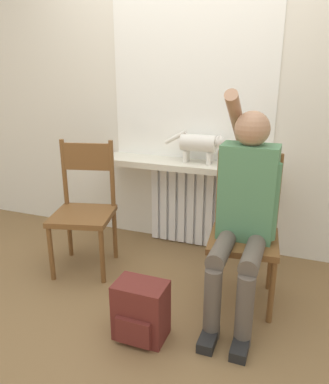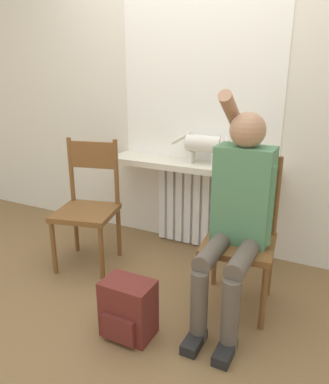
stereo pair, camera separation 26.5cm
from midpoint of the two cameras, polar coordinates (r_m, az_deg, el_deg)
name	(u,v)px [view 2 (the right image)]	position (r m, az deg, el deg)	size (l,w,h in m)	color
ground_plane	(122,316)	(2.49, -3.29, -18.42)	(12.00, 12.00, 0.00)	brown
wall_with_window	(201,86)	(3.11, 8.05, 15.71)	(7.00, 0.06, 2.70)	silver
radiator	(194,206)	(3.24, 6.82, -2.14)	(0.66, 0.08, 0.71)	white
windowsill	(190,166)	(3.03, 6.41, 4.00)	(1.40, 0.30, 0.05)	beige
window_glass	(199,80)	(3.08, 7.87, 16.54)	(1.34, 0.01, 1.26)	white
chair_left	(88,204)	(2.91, -9.06, -1.89)	(0.52, 0.52, 0.97)	brown
chair_right	(241,234)	(2.45, 14.60, -6.26)	(0.48, 0.48, 0.97)	brown
person	(238,209)	(2.27, 14.52, -2.52)	(0.36, 1.00, 1.38)	brown
cat	(206,145)	(2.97, 8.88, 7.13)	(0.50, 0.13, 0.26)	silver
backpack	(128,309)	(2.25, -2.08, -17.51)	(0.29, 0.23, 0.35)	maroon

